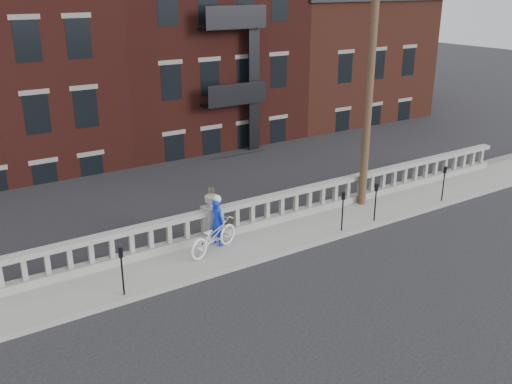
{
  "coord_description": "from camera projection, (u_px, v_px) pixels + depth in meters",
  "views": [
    {
      "loc": [
        -8.09,
        -10.86,
        7.92
      ],
      "look_at": [
        1.18,
        3.2,
        1.75
      ],
      "focal_mm": 40.0,
      "sensor_mm": 36.0,
      "label": 1
    }
  ],
  "objects": [
    {
      "name": "ground",
      "position": [
        285.0,
        295.0,
        15.42
      ],
      "size": [
        120.0,
        120.0,
        0.0
      ],
      "primitive_type": "plane",
      "color": "black",
      "rests_on": "ground"
    },
    {
      "name": "sidewalk",
      "position": [
        228.0,
        251.0,
        17.75
      ],
      "size": [
        32.0,
        2.2,
        0.15
      ],
      "primitive_type": "cube",
      "color": "gray",
      "rests_on": "ground"
    },
    {
      "name": "balustrade",
      "position": [
        212.0,
        225.0,
        18.3
      ],
      "size": [
        28.0,
        0.34,
        1.03
      ],
      "color": "gray",
      "rests_on": "sidewalk"
    },
    {
      "name": "planter_pedestal",
      "position": [
        212.0,
        219.0,
        18.23
      ],
      "size": [
        0.55,
        0.55,
        1.76
      ],
      "color": "gray",
      "rests_on": "sidewalk"
    },
    {
      "name": "lower_level",
      "position": [
        58.0,
        81.0,
        32.87
      ],
      "size": [
        80.0,
        44.0,
        20.8
      ],
      "color": "#605E59",
      "rests_on": "ground"
    },
    {
      "name": "utility_pole",
      "position": [
        371.0,
        66.0,
        19.65
      ],
      "size": [
        1.6,
        0.28,
        10.0
      ],
      "color": "#422D1E",
      "rests_on": "sidewalk"
    },
    {
      "name": "parking_meter_b",
      "position": [
        122.0,
        266.0,
        14.85
      ],
      "size": [
        0.1,
        0.09,
        1.36
      ],
      "color": "black",
      "rests_on": "sidewalk"
    },
    {
      "name": "parking_meter_c",
      "position": [
        343.0,
        207.0,
        18.79
      ],
      "size": [
        0.1,
        0.09,
        1.36
      ],
      "color": "black",
      "rests_on": "sidewalk"
    },
    {
      "name": "parking_meter_d",
      "position": [
        376.0,
        198.0,
        19.57
      ],
      "size": [
        0.1,
        0.09,
        1.36
      ],
      "color": "black",
      "rests_on": "sidewalk"
    },
    {
      "name": "parking_meter_e",
      "position": [
        444.0,
        180.0,
        21.39
      ],
      "size": [
        0.1,
        0.09,
        1.36
      ],
      "color": "black",
      "rests_on": "sidewalk"
    },
    {
      "name": "bicycle",
      "position": [
        213.0,
        236.0,
        17.39
      ],
      "size": [
        2.13,
        1.35,
        1.06
      ],
      "primitive_type": "imported",
      "rotation": [
        0.0,
        0.0,
        1.92
      ],
      "color": "white",
      "rests_on": "sidewalk"
    },
    {
      "name": "cyclist",
      "position": [
        218.0,
        222.0,
        17.8
      ],
      "size": [
        0.44,
        0.61,
        1.55
      ],
      "primitive_type": "imported",
      "rotation": [
        0.0,
        0.0,
        1.7
      ],
      "color": "#0C29C1",
      "rests_on": "sidewalk"
    }
  ]
}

